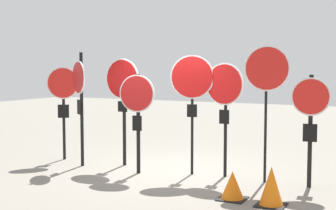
# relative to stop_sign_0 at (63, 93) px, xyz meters

# --- Properties ---
(ground_plane) EXTENTS (40.00, 40.00, 0.00)m
(ground_plane) POSITION_rel_stop_sign_0_xyz_m (2.92, -0.09, -1.63)
(ground_plane) COLOR gray
(stop_sign_0) EXTENTS (0.66, 0.45, 2.27)m
(stop_sign_0) POSITION_rel_stop_sign_0_xyz_m (0.00, 0.00, 0.00)
(stop_sign_0) COLOR black
(stop_sign_0) RESTS_ON ground
(stop_sign_1) EXTENTS (0.65, 0.42, 2.60)m
(stop_sign_1) POSITION_rel_stop_sign_0_xyz_m (0.83, -0.42, 0.11)
(stop_sign_1) COLOR black
(stop_sign_1) RESTS_ON ground
(stop_sign_2) EXTENTS (0.91, 0.17, 2.46)m
(stop_sign_2) POSITION_rel_stop_sign_0_xyz_m (1.67, 0.08, 0.14)
(stop_sign_2) COLOR black
(stop_sign_2) RESTS_ON ground
(stop_sign_3) EXTENTS (0.79, 0.18, 2.12)m
(stop_sign_3) POSITION_rel_stop_sign_0_xyz_m (2.39, -0.48, -0.16)
(stop_sign_3) COLOR black
(stop_sign_3) RESTS_ON ground
(stop_sign_4) EXTENTS (0.87, 0.33, 2.51)m
(stop_sign_4) POSITION_rel_stop_sign_0_xyz_m (3.46, -0.04, 0.26)
(stop_sign_4) COLOR black
(stop_sign_4) RESTS_ON ground
(stop_sign_5) EXTENTS (0.85, 0.18, 2.34)m
(stop_sign_5) POSITION_rel_stop_sign_0_xyz_m (4.13, 0.08, 0.08)
(stop_sign_5) COLOR black
(stop_sign_5) RESTS_ON ground
(stop_sign_6) EXTENTS (0.80, 0.42, 2.67)m
(stop_sign_6) POSITION_rel_stop_sign_0_xyz_m (5.02, -0.01, 0.43)
(stop_sign_6) COLOR black
(stop_sign_6) RESTS_ON ground
(stop_sign_7) EXTENTS (0.71, 0.17, 2.12)m
(stop_sign_7) POSITION_rel_stop_sign_0_xyz_m (5.86, -0.01, -0.19)
(stop_sign_7) COLOR black
(stop_sign_7) RESTS_ON ground
(traffic_cone_0) EXTENTS (0.47, 0.47, 0.65)m
(traffic_cone_0) POSITION_rel_stop_sign_0_xyz_m (5.54, -1.47, -1.31)
(traffic_cone_0) COLOR black
(traffic_cone_0) RESTS_ON ground
(traffic_cone_1) EXTENTS (0.47, 0.47, 0.49)m
(traffic_cone_1) POSITION_rel_stop_sign_0_xyz_m (4.85, -1.41, -1.39)
(traffic_cone_1) COLOR black
(traffic_cone_1) RESTS_ON ground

